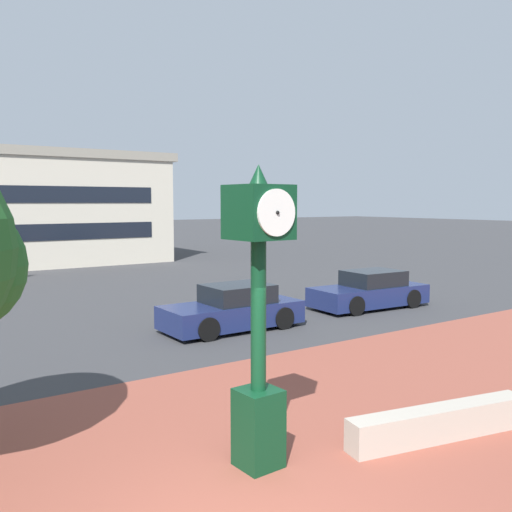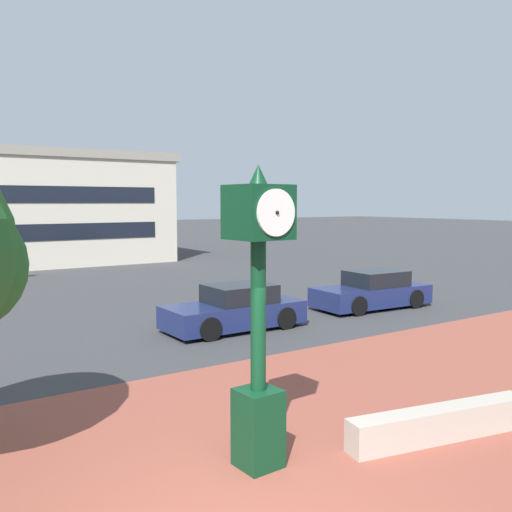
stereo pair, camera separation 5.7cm
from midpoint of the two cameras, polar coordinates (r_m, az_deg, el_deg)
plaza_brick_paving at (r=7.47m, az=-4.47°, el=-23.54°), size 44.00×9.79×0.01m
planter_wall at (r=9.41m, az=18.46°, el=-15.83°), size 3.22×1.04×0.50m
street_clock at (r=7.56m, az=0.45°, el=-5.44°), size 0.76×0.84×4.12m
car_street_near at (r=16.10m, az=-2.04°, el=-5.46°), size 4.01×1.83×1.28m
car_street_far at (r=19.72m, az=11.82°, el=-3.55°), size 4.23×1.98×1.28m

